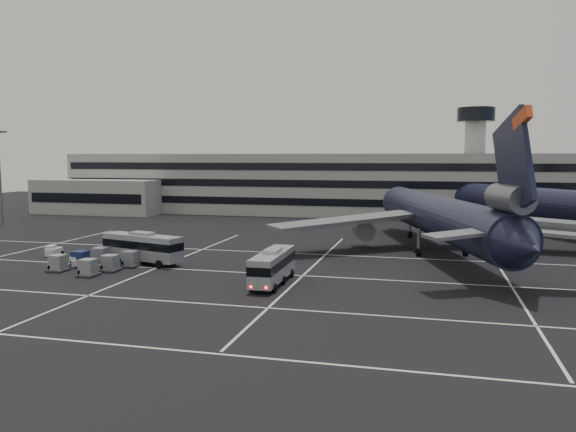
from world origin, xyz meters
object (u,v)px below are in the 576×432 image
object	(u,v)px
bus_far	(142,246)
tug_a	(54,251)
trijet_main	(440,216)
uld_cluster	(99,260)
bus_near	(273,265)

from	to	relation	value
bus_far	tug_a	size ratio (longest dim) A/B	4.60
trijet_main	bus_far	world-z (taller)	trijet_main
trijet_main	tug_a	xyz separation A→B (m)	(-50.17, -14.32, -4.57)
uld_cluster	bus_far	bearing A→B (deg)	42.55
bus_near	tug_a	xyz separation A→B (m)	(-33.03, 8.78, -1.36)
tug_a	uld_cluster	xyz separation A→B (m)	(10.28, -5.33, 0.27)
trijet_main	tug_a	size ratio (longest dim) A/B	22.57
trijet_main	bus_near	xyz separation A→B (m)	(-17.14, -23.10, -3.21)
bus_near	bus_far	world-z (taller)	bus_far
trijet_main	uld_cluster	bearing A→B (deg)	-169.87
bus_near	tug_a	distance (m)	34.21
tug_a	trijet_main	bearing A→B (deg)	10.17
bus_near	uld_cluster	bearing A→B (deg)	170.65
trijet_main	uld_cluster	distance (m)	44.67
trijet_main	bus_far	distance (m)	39.56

